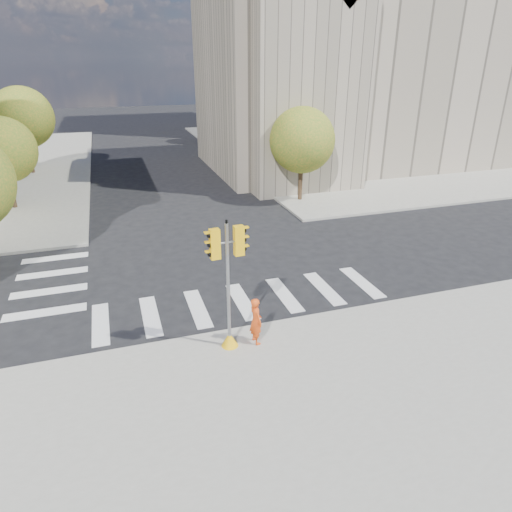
{
  "coord_description": "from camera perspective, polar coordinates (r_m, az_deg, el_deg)",
  "views": [
    {
      "loc": [
        -4.51,
        -17.32,
        8.95
      ],
      "look_at": [
        0.34,
        -2.43,
        2.1
      ],
      "focal_mm": 32.0,
      "sensor_mm": 36.0,
      "label": 1
    }
  ],
  "objects": [
    {
      "name": "office_tower",
      "position": [
        65.25,
        6.85,
        28.81
      ],
      "size": [
        20.0,
        18.0,
        30.0
      ],
      "primitive_type": "cube",
      "color": "#9EA0A3",
      "rests_on": "ground"
    },
    {
      "name": "tree_re_far",
      "position": [
        52.95,
        -5.11,
        18.04
      ],
      "size": [
        4.0,
        4.0,
        5.88
      ],
      "color": "#382616",
      "rests_on": "ground"
    },
    {
      "name": "tree_re_mid",
      "position": [
        41.37,
        -1.11,
        17.25
      ],
      "size": [
        4.6,
        4.6,
        6.66
      ],
      "color": "#382616",
      "rests_on": "ground"
    },
    {
      "name": "photographer",
      "position": [
        15.16,
        -0.02,
        -8.1
      ],
      "size": [
        0.48,
        0.66,
        1.66
      ],
      "primitive_type": "imported",
      "rotation": [
        0.0,
        0.0,
        1.72
      ],
      "color": "#E74C15",
      "rests_on": "sidewalk_near"
    },
    {
      "name": "ground",
      "position": [
        20.01,
        -3.1,
        -2.98
      ],
      "size": [
        160.0,
        160.0,
        0.0
      ],
      "primitive_type": "plane",
      "color": "black",
      "rests_on": "ground"
    },
    {
      "name": "lamp_near",
      "position": [
        34.01,
        3.84,
        16.2
      ],
      "size": [
        0.35,
        0.18,
        8.11
      ],
      "color": "black",
      "rests_on": "sidewalk_far_right"
    },
    {
      "name": "tree_lw_mid",
      "position": [
        32.31,
        -29.11,
        11.5
      ],
      "size": [
        4.0,
        4.0,
        5.77
      ],
      "color": "#382616",
      "rests_on": "ground"
    },
    {
      "name": "tree_re_near",
      "position": [
        30.24,
        5.78,
        14.2
      ],
      "size": [
        4.2,
        4.2,
        6.16
      ],
      "color": "#382616",
      "rests_on": "ground"
    },
    {
      "name": "lamp_far",
      "position": [
        47.22,
        -2.75,
        18.3
      ],
      "size": [
        0.35,
        0.18,
        8.11
      ],
      "color": "black",
      "rests_on": "sidewalk_far_right"
    },
    {
      "name": "traffic_signal",
      "position": [
        14.48,
        -3.46,
        -5.05
      ],
      "size": [
        1.07,
        0.56,
        4.41
      ],
      "rotation": [
        0.0,
        0.0,
        0.07
      ],
      "color": "#F8B70D",
      "rests_on": "sidewalk_near"
    },
    {
      "name": "tree_lw_far",
      "position": [
        41.98,
        -27.16,
        15.14
      ],
      "size": [
        4.8,
        4.8,
        6.95
      ],
      "color": "#382616",
      "rests_on": "ground"
    },
    {
      "name": "civic_building",
      "position": [
        41.65,
        11.59,
        20.88
      ],
      "size": [
        26.0,
        16.0,
        19.39
      ],
      "color": "#9F917E",
      "rests_on": "ground"
    },
    {
      "name": "sidewalk_far_right",
      "position": [
        50.56,
        11.57,
        13.06
      ],
      "size": [
        28.0,
        40.0,
        0.15
      ],
      "primitive_type": "cube",
      "color": "gray",
      "rests_on": "ground"
    },
    {
      "name": "sidewalk_near",
      "position": [
        11.79,
        12.69,
        -25.96
      ],
      "size": [
        30.0,
        14.0,
        0.15
      ],
      "primitive_type": "cube",
      "color": "gray",
      "rests_on": "ground"
    }
  ]
}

